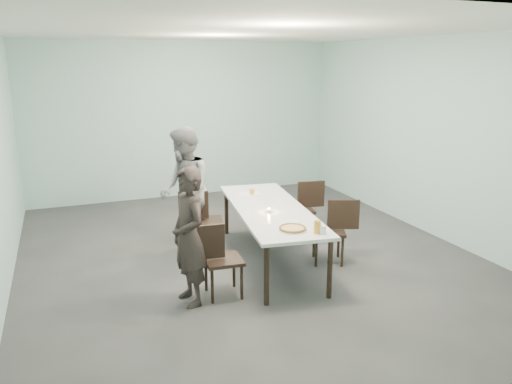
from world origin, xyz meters
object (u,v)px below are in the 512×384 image
object	(u,v)px
diner_near	(189,237)
pizza	(293,229)
diner_far	(185,190)
table	(270,212)
water_tumbler	(322,230)
amber_tumbler	(252,192)
side_plate	(292,221)
chair_near_left	(216,255)
chair_near_right	(335,226)
beer_glass	(317,227)
chair_far_right	(304,205)
tealight	(269,211)
chair_far_left	(202,216)

from	to	relation	value
diner_near	pizza	distance (m)	1.19
diner_far	table	bearing A→B (deg)	54.61
water_tumbler	amber_tumbler	xyz separation A→B (m)	(-0.13, 1.87, -0.01)
diner_near	side_plate	bearing A→B (deg)	85.72
table	diner_far	world-z (taller)	diner_far
table	chair_near_left	bearing A→B (deg)	-142.90
chair_near_right	pizza	world-z (taller)	chair_near_right
beer_glass	amber_tumbler	distance (m)	1.85
chair_far_right	tealight	world-z (taller)	chair_far_right
beer_glass	water_tumbler	distance (m)	0.07
pizza	beer_glass	distance (m)	0.30
chair_far_left	beer_glass	world-z (taller)	beer_glass
chair_near_right	diner_near	size ratio (longest dim) A/B	0.56
tealight	amber_tumbler	size ratio (longest dim) A/B	0.70
chair_far_left	tealight	xyz separation A→B (m)	(0.65, -0.91, 0.27)
table	side_plate	distance (m)	0.65
chair_near_right	water_tumbler	bearing A→B (deg)	73.98
pizza	table	bearing A→B (deg)	82.99
chair_near_left	pizza	bearing A→B (deg)	-8.07
chair_far_left	diner_near	world-z (taller)	diner_near
diner_far	pizza	world-z (taller)	diner_far
tealight	chair_far_left	bearing A→B (deg)	125.34
beer_glass	pizza	bearing A→B (deg)	136.26
beer_glass	diner_near	bearing A→B (deg)	166.05
side_plate	beer_glass	bearing A→B (deg)	-80.18
water_tumbler	tealight	distance (m)	1.00
chair_near_right	diner_far	distance (m)	2.13
chair_far_right	diner_near	size ratio (longest dim) A/B	0.56
side_plate	water_tumbler	size ratio (longest dim) A/B	2.00
chair_far_right	chair_far_left	bearing A→B (deg)	8.08
tealight	beer_glass	bearing A→B (deg)	-78.65
side_plate	amber_tumbler	world-z (taller)	amber_tumbler
diner_far	chair_near_right	bearing A→B (deg)	61.34
beer_glass	amber_tumbler	world-z (taller)	beer_glass
tealight	table	bearing A→B (deg)	62.72
amber_tumbler	chair_near_left	bearing A→B (deg)	-124.30
diner_far	tealight	xyz separation A→B (m)	(0.86, -1.00, -0.11)
chair_far_right	chair_near_left	bearing A→B (deg)	47.38
diner_far	pizza	bearing A→B (deg)	30.93
chair_near_left	chair_near_right	size ratio (longest dim) A/B	1.00
chair_far_left	chair_near_right	xyz separation A→B (m)	(1.53, -1.08, 0.00)
chair_near_left	amber_tumbler	xyz separation A→B (m)	(1.00, 1.46, 0.29)
beer_glass	amber_tumbler	xyz separation A→B (m)	(-0.08, 1.85, -0.03)
chair_near_right	pizza	bearing A→B (deg)	54.99
diner_far	tealight	distance (m)	1.32
chair_near_right	tealight	size ratio (longest dim) A/B	15.54
diner_far	water_tumbler	xyz separation A→B (m)	(1.10, -1.97, -0.09)
chair_far_left	diner_far	size ratio (longest dim) A/B	0.49
beer_glass	chair_far_right	bearing A→B (deg)	67.35
chair_near_left	amber_tumbler	bearing A→B (deg)	59.70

